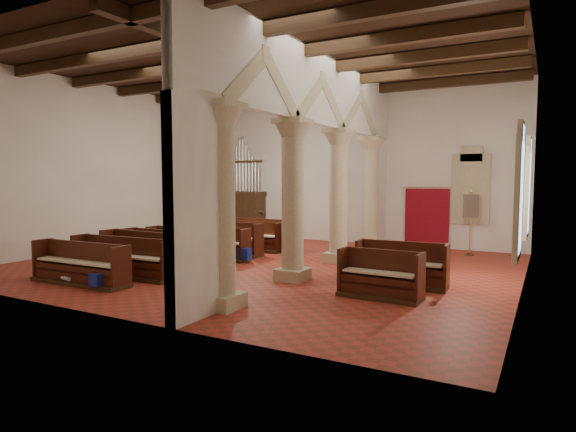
{
  "coord_description": "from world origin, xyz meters",
  "views": [
    {
      "loc": [
        7.49,
        -12.17,
        2.61
      ],
      "look_at": [
        0.58,
        0.5,
        1.45
      ],
      "focal_mm": 30.0,
      "sensor_mm": 36.0,
      "label": 1
    }
  ],
  "objects_px": {
    "lectern": "(258,226)",
    "aisle_pew_0": "(380,282)",
    "processional_banner": "(470,232)",
    "pipe_organ": "(241,206)",
    "nave_pew_0": "(80,270)"
  },
  "relations": [
    {
      "from": "lectern",
      "to": "processional_banner",
      "type": "bearing_deg",
      "value": -26.66
    },
    {
      "from": "pipe_organ",
      "to": "aisle_pew_0",
      "type": "xyz_separation_m",
      "value": [
        8.83,
        -7.69,
        -1.02
      ]
    },
    {
      "from": "processional_banner",
      "to": "nave_pew_0",
      "type": "xyz_separation_m",
      "value": [
        -7.78,
        -9.21,
        -0.44
      ]
    },
    {
      "from": "processional_banner",
      "to": "pipe_organ",
      "type": "bearing_deg",
      "value": 153.95
    },
    {
      "from": "lectern",
      "to": "pipe_organ",
      "type": "bearing_deg",
      "value": 156.89
    },
    {
      "from": "pipe_organ",
      "to": "lectern",
      "type": "xyz_separation_m",
      "value": [
        0.86,
        -0.01,
        -0.89
      ]
    },
    {
      "from": "nave_pew_0",
      "to": "aisle_pew_0",
      "type": "height_order",
      "value": "aisle_pew_0"
    },
    {
      "from": "lectern",
      "to": "aisle_pew_0",
      "type": "height_order",
      "value": "lectern"
    },
    {
      "from": "aisle_pew_0",
      "to": "processional_banner",
      "type": "bearing_deg",
      "value": 85.5
    },
    {
      "from": "processional_banner",
      "to": "nave_pew_0",
      "type": "bearing_deg",
      "value": -152.3
    },
    {
      "from": "processional_banner",
      "to": "aisle_pew_0",
      "type": "distance_m",
      "value": 7.09
    },
    {
      "from": "pipe_organ",
      "to": "nave_pew_0",
      "type": "relative_size",
      "value": 1.53
    },
    {
      "from": "pipe_organ",
      "to": "processional_banner",
      "type": "bearing_deg",
      "value": -3.93
    },
    {
      "from": "pipe_organ",
      "to": "lectern",
      "type": "distance_m",
      "value": 1.24
    },
    {
      "from": "processional_banner",
      "to": "aisle_pew_0",
      "type": "bearing_deg",
      "value": -119.03
    }
  ]
}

